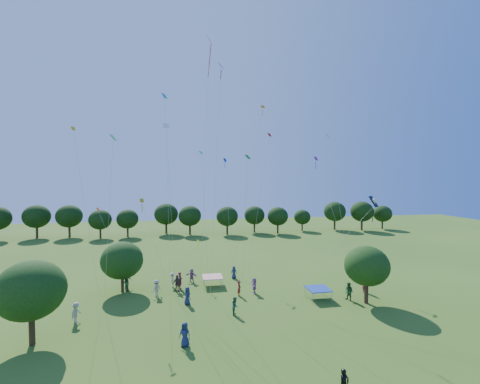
% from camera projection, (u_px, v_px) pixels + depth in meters
% --- Properties ---
extents(near_tree_west, '(4.80, 4.80, 6.23)m').
position_uv_depth(near_tree_west, '(31.00, 290.00, 23.40)').
color(near_tree_west, '#422B19').
rests_on(near_tree_west, ground).
extents(near_tree_north, '(4.43, 4.43, 5.40)m').
position_uv_depth(near_tree_north, '(122.00, 260.00, 34.48)').
color(near_tree_north, '#422B19').
rests_on(near_tree_north, ground).
extents(near_tree_east, '(4.28, 4.28, 5.63)m').
position_uv_depth(near_tree_east, '(367.00, 266.00, 31.24)').
color(near_tree_east, '#422B19').
rests_on(near_tree_east, ground).
extents(treeline, '(88.01, 8.77, 6.77)m').
position_uv_depth(treeline, '(199.00, 215.00, 69.70)').
color(treeline, '#422B19').
rests_on(treeline, ground).
extents(tent_red_stripe, '(2.20, 2.20, 1.10)m').
position_uv_depth(tent_red_stripe, '(212.00, 277.00, 36.38)').
color(tent_red_stripe, red).
rests_on(tent_red_stripe, ground).
extents(tent_blue, '(2.20, 2.20, 1.10)m').
position_uv_depth(tent_blue, '(318.00, 289.00, 32.44)').
color(tent_blue, '#18389E').
rests_on(tent_blue, ground).
extents(crowd_person_0, '(0.99, 0.80, 1.77)m').
position_uv_depth(crowd_person_0, '(185.00, 334.00, 23.31)').
color(crowd_person_0, '#1B254F').
rests_on(crowd_person_0, ground).
extents(crowd_person_1, '(0.56, 0.78, 1.91)m').
position_uv_depth(crowd_person_1, '(180.00, 281.00, 35.33)').
color(crowd_person_1, maroon).
rests_on(crowd_person_1, ground).
extents(crowd_person_2, '(0.59, 0.86, 1.60)m').
position_uv_depth(crowd_person_2, '(235.00, 306.00, 28.75)').
color(crowd_person_2, '#296041').
rests_on(crowd_person_2, ground).
extents(crowd_person_3, '(0.81, 1.24, 1.74)m').
position_uv_depth(crowd_person_3, '(76.00, 313.00, 27.11)').
color(crowd_person_3, '#AEA18B').
rests_on(crowd_person_3, ground).
extents(crowd_person_4, '(1.15, 1.01, 1.81)m').
position_uv_depth(crowd_person_4, '(177.00, 283.00, 34.54)').
color(crowd_person_4, '#3C3330').
rests_on(crowd_person_4, ground).
extents(crowd_person_5, '(0.73, 1.61, 1.66)m').
position_uv_depth(crowd_person_5, '(254.00, 286.00, 33.98)').
color(crowd_person_5, '#A15E9D').
rests_on(crowd_person_5, ground).
extents(crowd_person_6, '(0.84, 0.96, 1.71)m').
position_uv_depth(crowd_person_6, '(187.00, 296.00, 31.04)').
color(crowd_person_6, '#1A224E').
rests_on(crowd_person_6, ground).
extents(crowd_person_7, '(0.50, 0.66, 1.59)m').
position_uv_depth(crowd_person_7, '(239.00, 288.00, 33.26)').
color(crowd_person_7, maroon).
rests_on(crowd_person_7, ground).
extents(crowd_person_8, '(0.82, 1.02, 1.82)m').
position_uv_depth(crowd_person_8, '(349.00, 292.00, 32.02)').
color(crowd_person_8, '#235127').
rests_on(crowd_person_8, ground).
extents(crowd_person_9, '(0.59, 1.09, 1.59)m').
position_uv_depth(crowd_person_9, '(172.00, 280.00, 36.08)').
color(crowd_person_9, '#BEAD98').
rests_on(crowd_person_9, ground).
extents(crowd_person_10, '(1.12, 0.82, 1.74)m').
position_uv_depth(crowd_person_10, '(127.00, 281.00, 35.48)').
color(crowd_person_10, '#463938').
rests_on(crowd_person_10, ground).
extents(crowd_person_11, '(1.55, 1.22, 1.60)m').
position_uv_depth(crowd_person_11, '(192.00, 276.00, 37.64)').
color(crowd_person_11, '#8D5281').
rests_on(crowd_person_11, ground).
extents(crowd_person_12, '(0.75, 0.41, 1.52)m').
position_uv_depth(crowd_person_12, '(234.00, 272.00, 39.06)').
color(crowd_person_12, navy).
rests_on(crowd_person_12, ground).
extents(crowd_person_13, '(0.72, 0.60, 1.65)m').
position_uv_depth(crowd_person_13, '(365.00, 285.00, 34.23)').
color(crowd_person_13, '#9D1C3B').
rests_on(crowd_person_13, ground).
extents(crowd_person_14, '(0.62, 0.93, 1.74)m').
position_uv_depth(crowd_person_14, '(126.00, 284.00, 34.56)').
color(crowd_person_14, '#285D30').
rests_on(crowd_person_14, ground).
extents(crowd_person_15, '(1.16, 1.19, 1.75)m').
position_uv_depth(crowd_person_15, '(156.00, 288.00, 33.10)').
color(crowd_person_15, '#A49D83').
rests_on(crowd_person_15, ground).
extents(pirate_kite, '(8.29, 1.98, 9.32)m').
position_uv_depth(pirate_kite, '(372.00, 203.00, 29.12)').
color(pirate_kite, black).
extents(red_high_kite, '(1.48, 3.54, 24.27)m').
position_uv_depth(red_high_kite, '(208.00, 90.00, 29.81)').
color(red_high_kite, red).
extents(small_kite_0, '(4.76, 6.94, 7.36)m').
position_uv_depth(small_kite_0, '(104.00, 224.00, 37.72)').
color(small_kite_0, '#F0430E').
extents(small_kite_1, '(1.90, 0.80, 15.43)m').
position_uv_depth(small_kite_1, '(82.00, 184.00, 28.22)').
color(small_kite_1, yellow).
extents(small_kite_2, '(2.27, 3.13, 9.06)m').
position_uv_depth(small_kite_2, '(148.00, 221.00, 30.43)').
color(small_kite_2, gold).
extents(small_kite_3, '(0.65, 1.84, 13.12)m').
position_uv_depth(small_kite_3, '(247.00, 186.00, 30.08)').
color(small_kite_3, '#177F19').
extents(small_kite_4, '(0.59, 4.59, 13.69)m').
position_uv_depth(small_kite_4, '(226.00, 179.00, 43.51)').
color(small_kite_4, '#1521D7').
extents(small_kite_5, '(1.14, 9.16, 13.82)m').
position_uv_depth(small_kite_5, '(322.00, 179.00, 41.02)').
color(small_kite_5, '#8D1783').
extents(small_kite_6, '(0.79, 2.40, 17.09)m').
position_uv_depth(small_kite_6, '(167.00, 153.00, 35.66)').
color(small_kite_6, silver).
extents(small_kite_7, '(1.14, 3.26, 13.53)m').
position_uv_depth(small_kite_7, '(203.00, 194.00, 31.60)').
color(small_kite_7, '#0EDAA3').
extents(small_kite_8, '(2.06, 2.47, 15.36)m').
position_uv_depth(small_kite_8, '(263.00, 180.00, 31.99)').
color(small_kite_8, red).
extents(small_kite_9, '(3.68, 1.92, 19.75)m').
position_uv_depth(small_kite_9, '(255.00, 149.00, 39.07)').
color(small_kite_9, orange).
extents(small_kite_10, '(2.73, 2.08, 3.75)m').
position_uv_depth(small_kite_10, '(196.00, 246.00, 37.52)').
color(small_kite_10, '#FFF916').
extents(small_kite_11, '(2.30, 5.49, 14.29)m').
position_uv_depth(small_kite_11, '(111.00, 175.00, 25.38)').
color(small_kite_11, '#1A9336').
extents(small_kite_12, '(0.99, 3.70, 18.53)m').
position_uv_depth(small_kite_12, '(167.00, 148.00, 29.63)').
color(small_kite_12, '#158AD8').
extents(small_kite_13, '(1.12, 1.36, 19.37)m').
position_uv_depth(small_kite_13, '(218.00, 137.00, 23.87)').
color(small_kite_13, '#96197C').
extents(small_kite_14, '(2.05, 2.87, 15.58)m').
position_uv_depth(small_kite_14, '(334.00, 172.00, 32.91)').
color(small_kite_14, silver).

